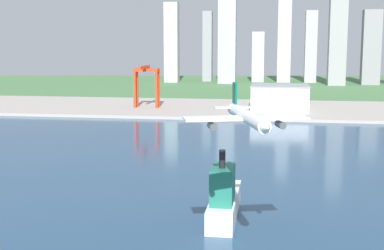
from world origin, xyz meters
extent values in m
plane|color=#487445|center=(0.00, 300.00, 0.00)|extent=(2400.00, 2400.00, 0.00)
cube|color=navy|center=(0.00, 240.00, 0.07)|extent=(840.00, 360.00, 0.15)
cube|color=#A69E96|center=(0.00, 490.00, 1.25)|extent=(840.00, 140.00, 2.50)
cylinder|color=white|center=(3.32, 128.24, 43.41)|extent=(12.58, 32.54, 3.25)
cone|color=white|center=(8.42, 111.18, 43.41)|extent=(3.99, 4.32, 3.09)
cube|color=white|center=(2.84, 129.82, 42.92)|extent=(32.33, 16.01, 0.50)
cube|color=#0C5947|center=(-0.94, 142.46, 46.99)|extent=(1.61, 3.94, 7.81)
cube|color=white|center=(-0.94, 142.46, 44.06)|extent=(11.93, 6.74, 0.36)
cylinder|color=#4C4F54|center=(11.60, 131.40, 41.14)|extent=(3.04, 4.94, 1.79)
cylinder|color=#4C4F54|center=(-5.34, 126.33, 41.14)|extent=(3.04, 4.94, 1.79)
cube|color=white|center=(-7.00, 181.11, 4.02)|extent=(9.18, 44.10, 7.74)
cube|color=#1E6B59|center=(-6.96, 172.49, 14.06)|extent=(7.62, 15.90, 12.35)
cylinder|color=black|center=(-6.95, 170.29, 23.33)|extent=(2.16, 2.16, 6.19)
cube|color=red|center=(-115.79, 472.70, 18.80)|extent=(2.20, 2.20, 32.60)
cube|color=red|center=(-95.80, 472.70, 18.80)|extent=(2.20, 2.20, 32.60)
cube|color=red|center=(-115.79, 480.70, 18.80)|extent=(2.20, 2.20, 32.60)
cube|color=red|center=(-95.80, 480.70, 18.80)|extent=(2.20, 2.20, 32.60)
cube|color=red|center=(-105.79, 476.70, 36.50)|extent=(22.39, 10.00, 2.80)
cube|color=red|center=(-105.79, 468.16, 39.30)|extent=(2.60, 34.15, 2.60)
cube|color=white|center=(13.26, 478.64, 12.76)|extent=(48.83, 41.53, 20.53)
cube|color=gray|center=(13.26, 478.64, 23.63)|extent=(49.81, 42.36, 1.20)
cube|color=#B0B7B5|center=(-148.28, 820.83, 59.79)|extent=(20.73, 18.51, 119.58)
cube|color=gray|center=(-96.90, 847.78, 53.78)|extent=(14.20, 14.64, 107.55)
cube|color=#A6A6B1|center=(-62.99, 808.81, 78.09)|extent=(25.71, 19.98, 156.18)
cube|color=#B5BCB9|center=(-18.65, 846.93, 38.06)|extent=(18.35, 17.04, 76.11)
cube|color=#AEB1B9|center=(20.15, 846.30, 73.23)|extent=(19.89, 19.40, 146.47)
cube|color=#A8A8AC|center=(59.81, 847.57, 53.63)|extent=(17.30, 20.93, 107.26)
cube|color=#929397|center=(93.48, 799.83, 79.59)|extent=(24.03, 26.24, 159.18)
cube|color=gray|center=(142.69, 817.94, 53.05)|extent=(25.36, 22.07, 106.11)
camera|label=1|loc=(10.45, -9.28, 62.21)|focal=51.73mm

